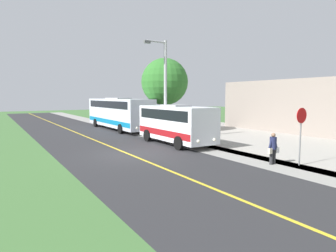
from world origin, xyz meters
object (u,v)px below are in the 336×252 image
object	(u,v)px
stop_sign	(301,126)
tree_curbside	(165,82)
pedestrian_with_bags	(273,148)
shuttle_bus_front	(176,122)
street_light_pole	(164,86)
transit_bus_rear	(118,112)

from	to	relation	value
stop_sign	tree_curbside	world-z (taller)	tree_curbside
tree_curbside	pedestrian_with_bags	bearing A→B (deg)	81.17
shuttle_bus_front	street_light_pole	xyz separation A→B (m)	(-0.42, -2.32, 2.72)
transit_bus_rear	pedestrian_with_bags	bearing A→B (deg)	91.75
shuttle_bus_front	tree_curbside	world-z (taller)	tree_curbside
tree_curbside	transit_bus_rear	bearing A→B (deg)	-59.28
transit_bus_rear	street_light_pole	xyz separation A→B (m)	(-0.30, 8.88, 2.48)
transit_bus_rear	tree_curbside	size ratio (longest dim) A/B	1.71
shuttle_bus_front	transit_bus_rear	distance (m)	11.21
shuttle_bus_front	stop_sign	world-z (taller)	stop_sign
shuttle_bus_front	pedestrian_with_bags	xyz separation A→B (m)	(-0.71, 7.97, -0.71)
stop_sign	transit_bus_rear	bearing A→B (deg)	-85.65
pedestrian_with_bags	street_light_pole	xyz separation A→B (m)	(0.29, -10.29, 3.43)
pedestrian_with_bags	shuttle_bus_front	bearing A→B (deg)	-84.93
street_light_pole	tree_curbside	bearing A→B (deg)	-121.47
pedestrian_with_bags	street_light_pole	distance (m)	10.85
pedestrian_with_bags	tree_curbside	size ratio (longest dim) A/B	0.23
tree_curbside	street_light_pole	bearing A→B (deg)	58.53
transit_bus_rear	pedestrian_with_bags	world-z (taller)	transit_bus_rear
street_light_pole	pedestrian_with_bags	bearing A→B (deg)	91.59
street_light_pole	stop_sign	bearing A→B (deg)	96.27
stop_sign	street_light_pole	distance (m)	11.46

